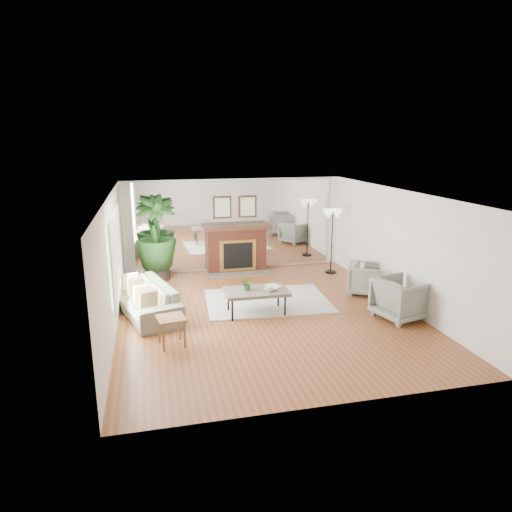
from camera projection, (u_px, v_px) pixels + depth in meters
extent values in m
plane|color=brown|center=(266.00, 313.00, 9.56)|extent=(7.00, 7.00, 0.00)
cube|color=white|center=(113.00, 265.00, 8.58)|extent=(0.02, 7.00, 2.50)
cube|color=white|center=(400.00, 248.00, 9.90)|extent=(0.02, 7.00, 2.50)
cube|color=white|center=(235.00, 225.00, 12.53)|extent=(6.00, 0.02, 2.50)
cube|color=silver|center=(235.00, 225.00, 12.51)|extent=(5.40, 0.04, 2.40)
cube|color=#B2E09E|center=(115.00, 254.00, 8.94)|extent=(0.04, 2.40, 1.50)
cube|color=brown|center=(236.00, 249.00, 12.50)|extent=(1.60, 0.40, 1.20)
cube|color=gold|center=(238.00, 255.00, 12.33)|extent=(1.00, 0.04, 0.85)
cube|color=black|center=(238.00, 256.00, 12.31)|extent=(0.80, 0.04, 0.70)
cube|color=#62584D|center=(239.00, 273.00, 12.31)|extent=(1.70, 0.55, 0.03)
cube|color=#442115|center=(236.00, 227.00, 12.32)|extent=(1.85, 0.46, 0.10)
cube|color=black|center=(222.00, 207.00, 12.27)|extent=(0.50, 0.04, 0.60)
cube|color=black|center=(248.00, 206.00, 12.43)|extent=(0.50, 0.04, 0.60)
cube|color=silver|center=(267.00, 301.00, 10.23)|extent=(2.82, 2.09, 0.03)
cube|color=#62584D|center=(256.00, 292.00, 9.39)|extent=(1.32, 0.79, 0.07)
cylinder|color=black|center=(232.00, 310.00, 9.09)|extent=(0.04, 0.04, 0.46)
cylinder|color=black|center=(285.00, 306.00, 9.31)|extent=(0.04, 0.04, 0.46)
cylinder|color=black|center=(228.00, 301.00, 9.61)|extent=(0.04, 0.04, 0.46)
cylinder|color=black|center=(278.00, 297.00, 9.83)|extent=(0.04, 0.04, 0.46)
imported|color=slate|center=(145.00, 299.00, 9.43)|extent=(1.51, 2.43, 0.66)
imported|color=gray|center=(366.00, 279.00, 10.67)|extent=(1.08, 1.08, 0.73)
imported|color=gray|center=(401.00, 299.00, 9.20)|extent=(1.12, 1.10, 0.84)
cube|color=brown|center=(171.00, 318.00, 7.95)|extent=(0.53, 0.53, 0.04)
cylinder|color=brown|center=(163.00, 338.00, 7.78)|extent=(0.04, 0.04, 0.50)
cylinder|color=brown|center=(185.00, 334.00, 7.92)|extent=(0.04, 0.04, 0.50)
cylinder|color=brown|center=(159.00, 330.00, 8.12)|extent=(0.04, 0.04, 0.50)
cylinder|color=brown|center=(180.00, 327.00, 8.25)|extent=(0.04, 0.04, 0.50)
cylinder|color=black|center=(158.00, 271.00, 11.82)|extent=(0.62, 0.62, 0.44)
imported|color=#2A551F|center=(156.00, 233.00, 11.57)|extent=(1.15, 1.15, 1.83)
cylinder|color=black|center=(330.00, 272.00, 12.43)|extent=(0.29, 0.29, 0.04)
cylinder|color=black|center=(332.00, 243.00, 12.23)|extent=(0.03, 0.03, 1.68)
cone|color=white|center=(328.00, 214.00, 12.00)|extent=(0.31, 0.31, 0.23)
cone|color=white|center=(337.00, 213.00, 12.06)|extent=(0.31, 0.31, 0.23)
imported|color=#2A551F|center=(247.00, 283.00, 9.36)|extent=(0.31, 0.29, 0.28)
imported|color=brown|center=(270.00, 289.00, 9.34)|extent=(0.31, 0.31, 0.06)
imported|color=brown|center=(270.00, 287.00, 9.54)|extent=(0.32, 0.36, 0.02)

